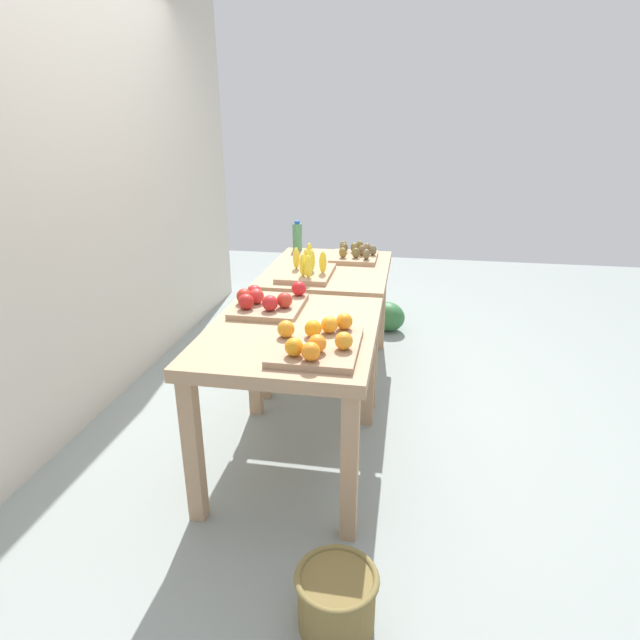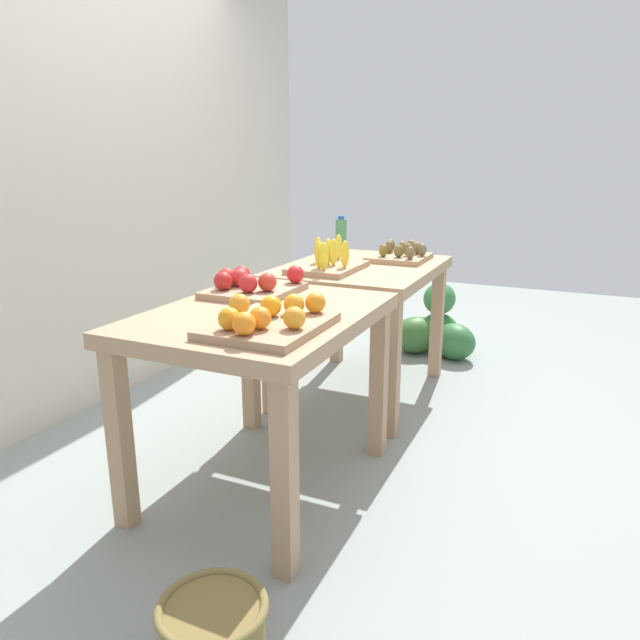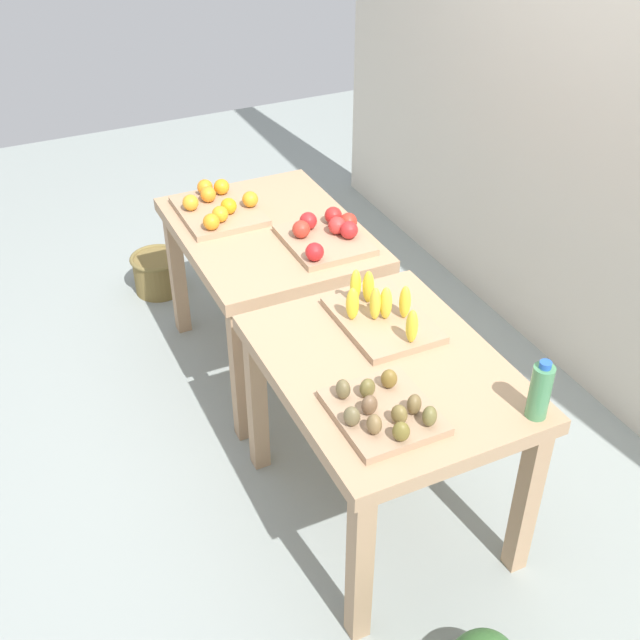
# 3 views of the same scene
# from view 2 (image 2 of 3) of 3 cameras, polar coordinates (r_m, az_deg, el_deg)

# --- Properties ---
(ground_plane) EXTENTS (8.00, 8.00, 0.00)m
(ground_plane) POSITION_cam_2_polar(r_m,az_deg,el_deg) (3.04, 0.00, -10.74)
(ground_plane) COLOR gray
(back_wall) EXTENTS (4.40, 0.12, 3.00)m
(back_wall) POSITION_cam_2_polar(r_m,az_deg,el_deg) (3.51, -21.48, 17.04)
(back_wall) COLOR beige
(back_wall) RESTS_ON ground_plane
(display_table_left) EXTENTS (1.04, 0.80, 0.77)m
(display_table_left) POSITION_cam_2_polar(r_m,az_deg,el_deg) (2.33, -5.71, -1.76)
(display_table_left) COLOR tan
(display_table_left) RESTS_ON ground_plane
(display_table_right) EXTENTS (1.04, 0.80, 0.77)m
(display_table_right) POSITION_cam_2_polar(r_m,az_deg,el_deg) (3.32, 4.02, 3.46)
(display_table_right) COLOR tan
(display_table_right) RESTS_ON ground_plane
(orange_bin) EXTENTS (0.45, 0.36, 0.11)m
(orange_bin) POSITION_cam_2_polar(r_m,az_deg,el_deg) (2.02, -5.01, 0.02)
(orange_bin) COLOR tan
(orange_bin) RESTS_ON display_table_left
(apple_bin) EXTENTS (0.41, 0.36, 0.11)m
(apple_bin) POSITION_cam_2_polar(r_m,az_deg,el_deg) (2.58, -6.68, 3.42)
(apple_bin) COLOR tan
(apple_bin) RESTS_ON display_table_left
(banana_crate) EXTENTS (0.44, 0.32, 0.17)m
(banana_crate) POSITION_cam_2_polar(r_m,az_deg,el_deg) (3.11, 0.81, 5.64)
(banana_crate) COLOR tan
(banana_crate) RESTS_ON display_table_right
(kiwi_bin) EXTENTS (0.37, 0.33, 0.10)m
(kiwi_bin) POSITION_cam_2_polar(r_m,az_deg,el_deg) (3.47, 7.87, 6.36)
(kiwi_bin) COLOR tan
(kiwi_bin) RESTS_ON display_table_right
(water_bottle) EXTENTS (0.07, 0.07, 0.22)m
(water_bottle) POSITION_cam_2_polar(r_m,az_deg,el_deg) (3.80, 2.07, 8.35)
(water_bottle) COLOR #4C8C59
(water_bottle) RESTS_ON display_table_right
(watermelon_pile) EXTENTS (0.63, 0.69, 0.47)m
(watermelon_pile) POSITION_cam_2_polar(r_m,az_deg,el_deg) (4.26, 11.20, -0.79)
(watermelon_pile) COLOR #27722F
(watermelon_pile) RESTS_ON ground_plane
(wicker_basket) EXTENTS (0.30, 0.30, 0.23)m
(wicker_basket) POSITION_cam_2_polar(r_m,az_deg,el_deg) (1.78, -10.34, -28.20)
(wicker_basket) COLOR brown
(wicker_basket) RESTS_ON ground_plane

